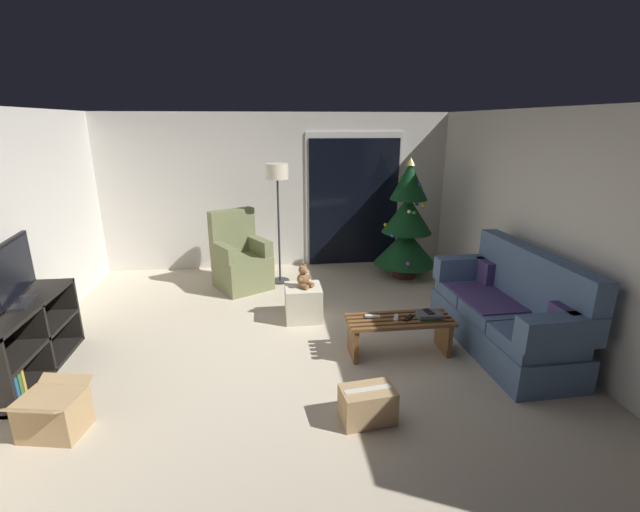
# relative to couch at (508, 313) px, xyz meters

# --- Properties ---
(ground_plane) EXTENTS (7.00, 7.00, 0.00)m
(ground_plane) POSITION_rel_couch_xyz_m (-2.32, 0.14, -0.40)
(ground_plane) COLOR beige
(wall_back) EXTENTS (5.72, 0.12, 2.50)m
(wall_back) POSITION_rel_couch_xyz_m (-2.32, 3.20, 0.85)
(wall_back) COLOR silver
(wall_back) RESTS_ON ground
(wall_right) EXTENTS (0.12, 6.00, 2.50)m
(wall_right) POSITION_rel_couch_xyz_m (0.54, 0.14, 0.85)
(wall_right) COLOR silver
(wall_right) RESTS_ON ground
(patio_door_frame) EXTENTS (1.60, 0.02, 2.20)m
(patio_door_frame) POSITION_rel_couch_xyz_m (-1.06, 3.13, 0.70)
(patio_door_frame) COLOR silver
(patio_door_frame) RESTS_ON ground
(patio_door_glass) EXTENTS (1.50, 0.02, 2.10)m
(patio_door_glass) POSITION_rel_couch_xyz_m (-1.06, 3.11, 0.65)
(patio_door_glass) COLOR black
(patio_door_glass) RESTS_ON ground
(couch) EXTENTS (0.84, 1.96, 1.08)m
(couch) POSITION_rel_couch_xyz_m (0.00, 0.00, 0.00)
(couch) COLOR slate
(couch) RESTS_ON ground
(coffee_table) EXTENTS (1.10, 0.40, 0.40)m
(coffee_table) POSITION_rel_couch_xyz_m (-1.19, 0.00, -0.13)
(coffee_table) COLOR brown
(coffee_table) RESTS_ON ground
(remote_silver) EXTENTS (0.10, 0.16, 0.02)m
(remote_silver) POSITION_rel_couch_xyz_m (-1.23, 0.00, 0.01)
(remote_silver) COLOR #ADADB2
(remote_silver) RESTS_ON coffee_table
(remote_white) EXTENTS (0.16, 0.08, 0.02)m
(remote_white) POSITION_rel_couch_xyz_m (-1.46, 0.07, 0.01)
(remote_white) COLOR silver
(remote_white) RESTS_ON coffee_table
(remote_black) EXTENTS (0.14, 0.15, 0.02)m
(remote_black) POSITION_rel_couch_xyz_m (-1.10, -0.02, 0.01)
(remote_black) COLOR black
(remote_black) RESTS_ON coffee_table
(book_stack) EXTENTS (0.27, 0.20, 0.06)m
(book_stack) POSITION_rel_couch_xyz_m (-0.89, -0.02, 0.03)
(book_stack) COLOR #337042
(book_stack) RESTS_ON coffee_table
(cell_phone) EXTENTS (0.10, 0.15, 0.01)m
(cell_phone) POSITION_rel_couch_xyz_m (-0.89, -0.01, 0.07)
(cell_phone) COLOR black
(cell_phone) RESTS_ON book_stack
(christmas_tree) EXTENTS (0.96, 0.96, 1.86)m
(christmas_tree) POSITION_rel_couch_xyz_m (-0.39, 2.30, 0.43)
(christmas_tree) COLOR #4C1E19
(christmas_tree) RESTS_ON ground
(armchair) EXTENTS (0.93, 0.94, 1.13)m
(armchair) POSITION_rel_couch_xyz_m (-2.93, 2.18, 0.00)
(armchair) COLOR olive
(armchair) RESTS_ON ground
(floor_lamp) EXTENTS (0.32, 0.32, 1.78)m
(floor_lamp) POSITION_rel_couch_xyz_m (-2.35, 2.32, 1.11)
(floor_lamp) COLOR #2D2D30
(floor_lamp) RESTS_ON ground
(media_shelf) EXTENTS (0.40, 1.40, 0.73)m
(media_shelf) POSITION_rel_couch_xyz_m (-4.85, -0.00, -0.05)
(media_shelf) COLOR black
(media_shelf) RESTS_ON ground
(television) EXTENTS (0.25, 0.84, 0.61)m
(television) POSITION_rel_couch_xyz_m (-4.81, 0.05, 0.64)
(television) COLOR black
(television) RESTS_ON media_shelf
(ottoman) EXTENTS (0.44, 0.44, 0.42)m
(ottoman) POSITION_rel_couch_xyz_m (-2.11, 0.97, -0.19)
(ottoman) COLOR beige
(ottoman) RESTS_ON ground
(teddy_bear_chestnut) EXTENTS (0.21, 0.21, 0.29)m
(teddy_bear_chestnut) POSITION_rel_couch_xyz_m (-2.10, 0.97, 0.14)
(teddy_bear_chestnut) COLOR brown
(teddy_bear_chestnut) RESTS_ON ottoman
(cardboard_box_open_near_shelf) EXTENTS (0.52, 0.57, 0.38)m
(cardboard_box_open_near_shelf) POSITION_rel_couch_xyz_m (-4.23, -0.87, -0.23)
(cardboard_box_open_near_shelf) COLOR tan
(cardboard_box_open_near_shelf) RESTS_ON ground
(cardboard_box_taped_mid_floor) EXTENTS (0.46, 0.32, 0.29)m
(cardboard_box_taped_mid_floor) POSITION_rel_couch_xyz_m (-1.76, -1.02, -0.25)
(cardboard_box_taped_mid_floor) COLOR tan
(cardboard_box_taped_mid_floor) RESTS_ON ground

